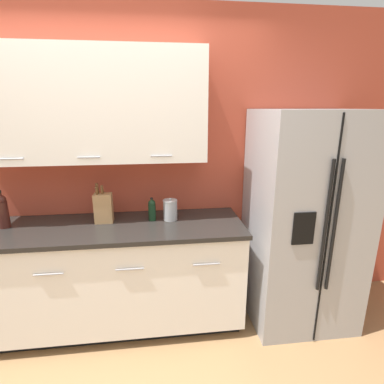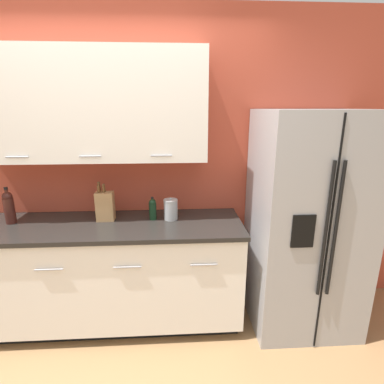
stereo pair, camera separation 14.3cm
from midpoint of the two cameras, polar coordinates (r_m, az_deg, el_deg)
wall_back at (r=2.62m, az=-16.51°, el=7.07°), size 10.00×0.39×2.60m
counter_unit at (r=2.69m, az=-18.55°, el=-15.06°), size 2.32×0.64×0.91m
refrigerator at (r=2.65m, az=18.96°, el=-5.17°), size 0.84×0.75×1.79m
knife_block at (r=2.51m, az=-18.10°, el=-2.85°), size 0.14×0.10×0.32m
wine_bottle at (r=2.74m, az=-33.68°, el=-2.98°), size 0.08×0.08×0.30m
oil_bottle at (r=2.47m, az=-9.28°, el=-3.33°), size 0.06×0.06×0.19m
steel_canister at (r=2.46m, az=-5.83°, el=-3.40°), size 0.12×0.12×0.19m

